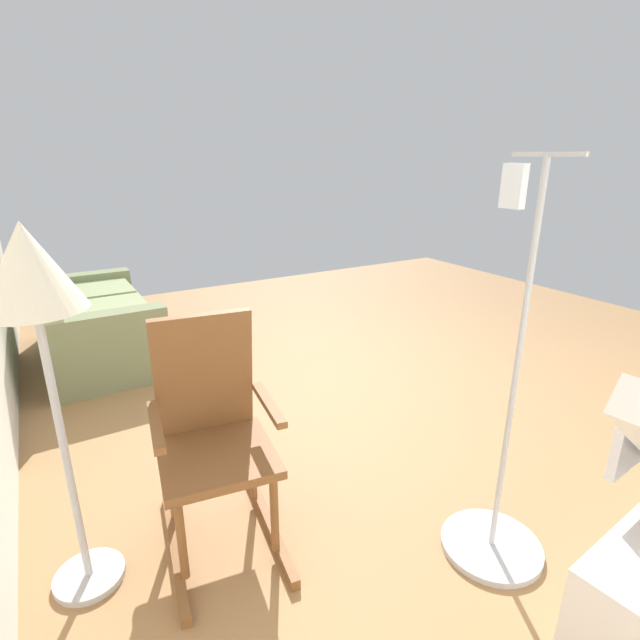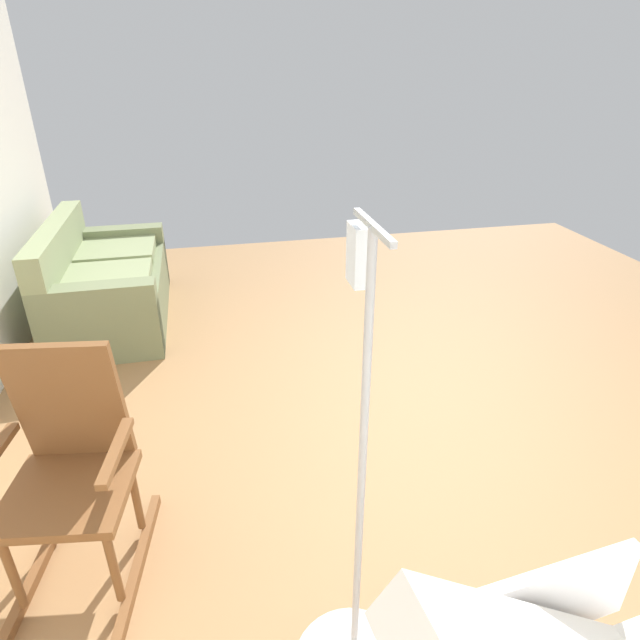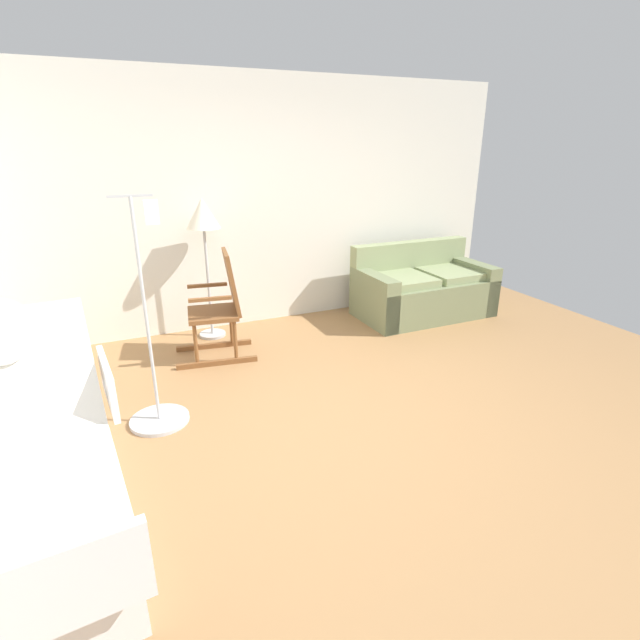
{
  "view_description": "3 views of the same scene",
  "coord_description": "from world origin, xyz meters",
  "px_view_note": "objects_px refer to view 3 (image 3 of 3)",
  "views": [
    {
      "loc": [
        -2.55,
        2.19,
        1.68
      ],
      "look_at": [
        -0.11,
        0.75,
        0.71
      ],
      "focal_mm": 27.02,
      "sensor_mm": 36.0,
      "label": 1
    },
    {
      "loc": [
        -2.58,
        1.02,
        2.03
      ],
      "look_at": [
        -0.12,
        0.48,
        0.77
      ],
      "focal_mm": 29.72,
      "sensor_mm": 36.0,
      "label": 2
    },
    {
      "loc": [
        -1.62,
        -2.75,
        2.01
      ],
      "look_at": [
        -0.15,
        0.58,
        0.66
      ],
      "focal_mm": 27.04,
      "sensor_mm": 36.0,
      "label": 3
    }
  ],
  "objects_px": {
    "floor_lamp": "(203,223)",
    "iv_pole": "(157,392)",
    "couch": "(423,290)",
    "rocking_chair": "(220,308)",
    "hospital_bed": "(23,482)"
  },
  "relations": [
    {
      "from": "iv_pole",
      "to": "rocking_chair",
      "type": "bearing_deg",
      "value": 54.55
    },
    {
      "from": "couch",
      "to": "rocking_chair",
      "type": "distance_m",
      "value": 2.54
    },
    {
      "from": "rocking_chair",
      "to": "hospital_bed",
      "type": "bearing_deg",
      "value": -128.66
    },
    {
      "from": "hospital_bed",
      "to": "couch",
      "type": "height_order",
      "value": "hospital_bed"
    },
    {
      "from": "couch",
      "to": "floor_lamp",
      "type": "relative_size",
      "value": 1.09
    },
    {
      "from": "couch",
      "to": "iv_pole",
      "type": "distance_m",
      "value": 3.47
    },
    {
      "from": "couch",
      "to": "floor_lamp",
      "type": "bearing_deg",
      "value": 172.43
    },
    {
      "from": "floor_lamp",
      "to": "iv_pole",
      "type": "distance_m",
      "value": 1.99
    },
    {
      "from": "couch",
      "to": "rocking_chair",
      "type": "xyz_separation_m",
      "value": [
        -2.52,
        -0.23,
        0.2
      ]
    },
    {
      "from": "couch",
      "to": "rocking_chair",
      "type": "height_order",
      "value": "rocking_chair"
    },
    {
      "from": "hospital_bed",
      "to": "iv_pole",
      "type": "relative_size",
      "value": 1.27
    },
    {
      "from": "couch",
      "to": "iv_pole",
      "type": "height_order",
      "value": "iv_pole"
    },
    {
      "from": "rocking_chair",
      "to": "floor_lamp",
      "type": "bearing_deg",
      "value": 89.08
    },
    {
      "from": "floor_lamp",
      "to": "hospital_bed",
      "type": "bearing_deg",
      "value": -121.68
    },
    {
      "from": "hospital_bed",
      "to": "iv_pole",
      "type": "xyz_separation_m",
      "value": [
        0.77,
        0.85,
        -0.07
      ]
    }
  ]
}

